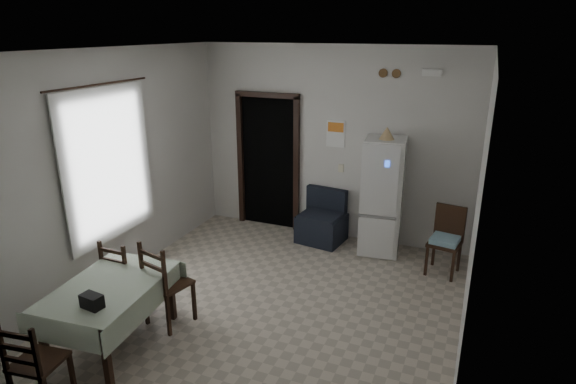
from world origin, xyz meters
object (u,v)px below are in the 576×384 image
Objects in this scene: dining_chair_far_left at (126,274)px; navy_seat at (322,217)px; fridge at (382,197)px; dining_chair_far_right at (168,282)px; dining_chair_near_head at (38,360)px; corner_chair at (445,242)px; dining_table at (113,314)px.

navy_seat is at bearing -118.56° from dining_chair_far_left.
fridge is 1.69× the size of dining_chair_far_right.
dining_chair_near_head reaches higher than navy_seat.
dining_chair_far_right is at bearing -129.80° from corner_chair.
dining_chair_far_left is at bearing -84.78° from dining_chair_near_head.
navy_seat is 3.42m from dining_table.
dining_chair_far_left is at bearing -138.22° from fridge.
fridge reaches higher than dining_chair_far_left.
dining_chair_far_left and dining_chair_near_head have the same top height.
fridge is at bearing -109.65° from dining_chair_far_right.
corner_chair is 4.00m from dining_chair_far_left.
dining_chair_near_head is (0.34, -1.49, 0.00)m from dining_chair_far_left.
fridge is 1.06m from corner_chair.
navy_seat reaches higher than dining_table.
dining_chair_near_head is (-1.14, -4.13, 0.06)m from navy_seat.
navy_seat is at bearing -112.94° from dining_chair_near_head.
corner_chair reaches higher than dining_chair_far_left.
dining_chair_far_right is at bearing -99.80° from navy_seat.
corner_chair is at bearing 38.35° from dining_table.
dining_chair_far_right reaches higher than dining_chair_far_left.
dining_chair_far_right is 1.11× the size of dining_chair_near_head.
corner_chair is at bearing -125.54° from dining_chair_far_right.
fridge reaches higher than dining_chair_far_right.
corner_chair is (0.92, -0.36, -0.39)m from fridge.
dining_chair_near_head is (0.02, -0.91, 0.10)m from dining_table.
navy_seat is at bearing -94.17° from dining_chair_far_right.
dining_chair_near_head is at bearing -118.80° from corner_chair.
fridge is 3.22m from dining_chair_far_right.
dining_chair_far_left is (-1.47, -2.64, 0.05)m from navy_seat.
dining_table is 1.33× the size of dining_chair_far_right.
dining_chair_far_right is (-2.67, -2.32, 0.04)m from corner_chair.
dining_chair_far_left is 1.53m from dining_chair_near_head.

